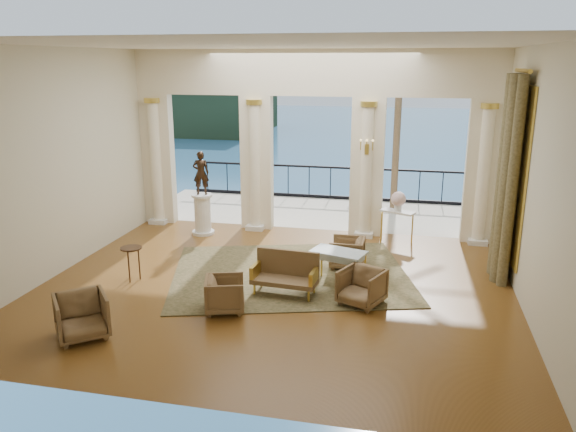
% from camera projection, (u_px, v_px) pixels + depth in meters
% --- Properties ---
extents(floor, '(9.00, 9.00, 0.00)m').
position_uv_depth(floor, '(274.00, 287.00, 10.85)').
color(floor, '#492D0D').
rests_on(floor, ground).
extents(room_walls, '(9.00, 9.00, 9.00)m').
position_uv_depth(room_walls, '(257.00, 148.00, 9.02)').
color(room_walls, beige).
rests_on(room_walls, ground).
extents(arcade, '(9.00, 0.56, 4.50)m').
position_uv_depth(arcade, '(311.00, 130.00, 13.75)').
color(arcade, '#F1E4C7').
rests_on(arcade, ground).
extents(terrace, '(10.00, 3.60, 0.10)m').
position_uv_depth(terrace, '(322.00, 213.00, 16.31)').
color(terrace, beige).
rests_on(terrace, ground).
extents(balustrade, '(9.00, 0.06, 1.03)m').
position_uv_depth(balustrade, '(330.00, 186.00, 17.70)').
color(balustrade, black).
rests_on(balustrade, terrace).
extents(palm_tree, '(2.00, 2.00, 4.50)m').
position_uv_depth(palm_tree, '(400.00, 66.00, 15.54)').
color(palm_tree, '#4C3823').
rests_on(palm_tree, terrace).
extents(headland, '(22.00, 18.00, 6.00)m').
position_uv_depth(headland, '(192.00, 110.00, 83.74)').
color(headland, black).
rests_on(headland, sea).
extents(sea, '(160.00, 160.00, 0.00)m').
position_uv_depth(sea, '(391.00, 146.00, 68.89)').
color(sea, '#1F6190').
rests_on(sea, ground).
extents(curtain, '(0.33, 1.40, 4.09)m').
position_uv_depth(curtain, '(508.00, 179.00, 10.82)').
color(curtain, '#484027').
rests_on(curtain, ground).
extents(window_frame, '(0.04, 1.60, 3.40)m').
position_uv_depth(window_frame, '(518.00, 176.00, 10.76)').
color(window_frame, gold).
rests_on(window_frame, room_walls).
extents(wall_sconce, '(0.30, 0.11, 0.33)m').
position_uv_depth(wall_sconce, '(367.00, 148.00, 13.26)').
color(wall_sconce, gold).
rests_on(wall_sconce, arcade).
extents(rug, '(5.57, 4.86, 0.02)m').
position_uv_depth(rug, '(290.00, 274.00, 11.51)').
color(rug, '#2A3118').
rests_on(rug, ground).
extents(armchair_a, '(1.04, 1.03, 0.78)m').
position_uv_depth(armchair_a, '(81.00, 314.00, 8.80)').
color(armchair_a, '#4B3821').
rests_on(armchair_a, ground).
extents(armchair_b, '(0.91, 0.89, 0.73)m').
position_uv_depth(armchair_b, '(362.00, 285.00, 10.00)').
color(armchair_b, '#4B3821').
rests_on(armchair_b, ground).
extents(armchair_c, '(0.65, 0.69, 0.71)m').
position_uv_depth(armchair_c, '(347.00, 251.00, 11.81)').
color(armchair_c, '#4B3821').
rests_on(armchair_c, ground).
extents(armchair_d, '(0.79, 0.81, 0.68)m').
position_uv_depth(armchair_d, '(225.00, 293.00, 9.75)').
color(armchair_d, '#4B3821').
rests_on(armchair_d, ground).
extents(settee, '(1.25, 0.61, 0.81)m').
position_uv_depth(settee, '(286.00, 273.00, 10.48)').
color(settee, '#4B3821').
rests_on(settee, ground).
extents(game_table, '(1.14, 0.82, 0.70)m').
position_uv_depth(game_table, '(338.00, 255.00, 10.78)').
color(game_table, '#9CB7C5').
rests_on(game_table, ground).
extents(pedestal, '(0.56, 0.56, 1.02)m').
position_uv_depth(pedestal, '(203.00, 215.00, 14.06)').
color(pedestal, silver).
rests_on(pedestal, ground).
extents(statue, '(0.44, 0.34, 1.08)m').
position_uv_depth(statue, '(201.00, 173.00, 13.77)').
color(statue, black).
rests_on(statue, pedestal).
extents(console_table, '(0.87, 0.61, 0.77)m').
position_uv_depth(console_table, '(397.00, 216.00, 13.39)').
color(console_table, silver).
rests_on(console_table, ground).
extents(urn, '(0.35, 0.35, 0.47)m').
position_uv_depth(urn, '(398.00, 200.00, 13.29)').
color(urn, silver).
rests_on(urn, console_table).
extents(side_table, '(0.42, 0.42, 0.68)m').
position_uv_depth(side_table, '(131.00, 252.00, 11.06)').
color(side_table, black).
rests_on(side_table, ground).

